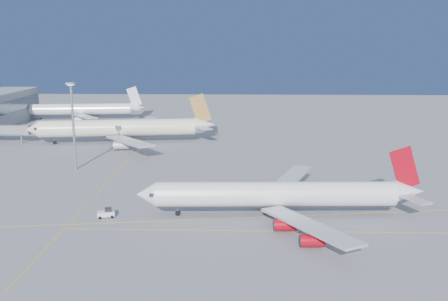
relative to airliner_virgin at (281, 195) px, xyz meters
The scene contains 8 objects.
ground 8.13m from the airliner_virgin, 137.80° to the left, with size 500.00×500.00×0.00m, color slate.
jet_bridge 124.32m from the airliner_virgin, 142.05° to the left, with size 23.60×3.60×6.90m.
taxiway_lines 22.89m from the airliner_virgin, 151.18° to the left, with size 118.86×140.00×0.02m.
airliner_virgin is the anchor object (origin of this frame).
airliner_etihad 94.99m from the airliner_virgin, 124.02° to the left, with size 70.15×64.27×18.32m.
airliner_third 160.79m from the airliner_virgin, 122.18° to the left, with size 59.53×54.56×15.97m.
pushback_tug 38.32m from the airliner_virgin, behind, with size 4.03×3.03×2.06m.
light_mast 70.46m from the airliner_virgin, 146.41° to the left, with size 2.23×2.23×25.84m.
Camera 1 is at (-4.35, -108.96, 37.42)m, focal length 40.00 mm.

